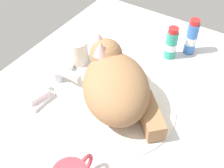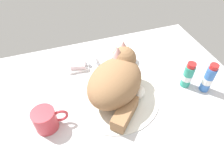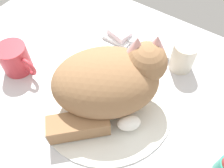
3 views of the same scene
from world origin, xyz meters
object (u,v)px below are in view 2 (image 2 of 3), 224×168
(cat, at_px, (117,80))
(coffee_mug, at_px, (46,120))
(soap_bar, at_px, (78,65))
(toothpaste_bottle, at_px, (188,75))
(faucet, at_px, (100,61))
(rinse_cup, at_px, (121,52))
(mouthwash_bottle, at_px, (208,79))

(cat, height_order, coffee_mug, cat)
(coffee_mug, bearing_deg, soap_bar, 58.12)
(soap_bar, height_order, toothpaste_bottle, toothpaste_bottle)
(faucet, height_order, cat, cat)
(rinse_cup, relative_size, mouthwash_bottle, 0.65)
(coffee_mug, relative_size, toothpaste_bottle, 1.02)
(faucet, relative_size, rinse_cup, 1.67)
(cat, relative_size, toothpaste_bottle, 2.77)
(cat, xyz_separation_m, soap_bar, (-0.11, 0.21, -0.07))
(soap_bar, relative_size, toothpaste_bottle, 0.57)
(cat, distance_m, soap_bar, 0.25)
(soap_bar, bearing_deg, cat, -61.97)
(rinse_cup, height_order, mouthwash_bottle, mouthwash_bottle)
(toothpaste_bottle, bearing_deg, faucet, 141.81)
(soap_bar, bearing_deg, rinse_cup, 0.59)
(coffee_mug, relative_size, rinse_cup, 1.39)
(rinse_cup, xyz_separation_m, toothpaste_bottle, (0.20, -0.25, 0.01))
(cat, relative_size, mouthwash_bottle, 2.46)
(toothpaste_bottle, bearing_deg, mouthwash_bottle, -37.99)
(faucet, relative_size, coffee_mug, 1.20)
(mouthwash_bottle, bearing_deg, faucet, 141.85)
(coffee_mug, xyz_separation_m, rinse_cup, (0.38, 0.27, 0.00))
(faucet, xyz_separation_m, rinse_cup, (0.11, 0.01, 0.02))
(coffee_mug, xyz_separation_m, toothpaste_bottle, (0.58, 0.02, 0.01))
(faucet, bearing_deg, soap_bar, 174.81)
(soap_bar, bearing_deg, toothpaste_bottle, -31.47)
(faucet, distance_m, mouthwash_bottle, 0.47)
(cat, distance_m, coffee_mug, 0.29)
(coffee_mug, distance_m, soap_bar, 0.32)
(rinse_cup, bearing_deg, mouthwash_bottle, -49.38)
(coffee_mug, height_order, soap_bar, coffee_mug)
(rinse_cup, bearing_deg, toothpaste_bottle, -52.14)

